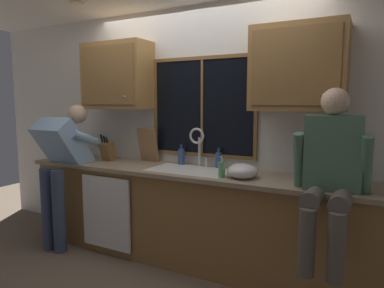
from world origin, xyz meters
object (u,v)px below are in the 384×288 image
at_px(knife_block, 108,151).
at_px(mixing_bowl, 242,171).
at_px(person_sitting_on_counter, 330,168).
at_px(bottle_tall_clear, 219,160).
at_px(person_standing, 62,160).
at_px(soap_dispenser, 222,169).
at_px(cutting_board, 148,145).
at_px(bottle_green_glass, 181,156).

xyz_separation_m(knife_block, mixing_bowl, (1.64, -0.15, -0.05)).
height_order(person_sitting_on_counter, bottle_tall_clear, person_sitting_on_counter).
distance_m(person_standing, knife_block, 0.49).
height_order(person_sitting_on_counter, soap_dispenser, person_sitting_on_counter).
bearing_deg(cutting_board, bottle_green_glass, 1.66).
xyz_separation_m(person_sitting_on_counter, bottle_green_glass, (-1.51, 0.49, -0.09)).
relative_size(knife_block, soap_dispenser, 1.67).
distance_m(person_sitting_on_counter, bottle_tall_clear, 1.21).
relative_size(person_standing, mixing_bowl, 5.80).
height_order(person_sitting_on_counter, bottle_green_glass, person_sitting_on_counter).
relative_size(person_standing, knife_block, 4.81).
bearing_deg(soap_dispenser, bottle_tall_clear, 116.77).
bearing_deg(cutting_board, person_standing, -145.68).
height_order(cutting_board, soap_dispenser, cutting_board).
bearing_deg(bottle_green_glass, cutting_board, -178.34).
height_order(person_standing, soap_dispenser, person_standing).
bearing_deg(person_sitting_on_counter, knife_block, 172.23).
bearing_deg(person_sitting_on_counter, bottle_green_glass, 161.96).
distance_m(knife_block, bottle_green_glass, 0.87).
bearing_deg(mixing_bowl, cutting_board, 165.76).
bearing_deg(cutting_board, person_sitting_on_counter, -13.99).
bearing_deg(bottle_tall_clear, person_sitting_on_counter, -24.83).
height_order(mixing_bowl, bottle_green_glass, bottle_green_glass).
xyz_separation_m(mixing_bowl, bottle_green_glass, (-0.79, 0.32, 0.03)).
height_order(person_standing, mixing_bowl, person_standing).
bearing_deg(person_sitting_on_counter, mixing_bowl, 166.42).
bearing_deg(bottle_tall_clear, person_standing, -161.21).
bearing_deg(knife_block, bottle_green_glass, 11.24).
bearing_deg(cutting_board, soap_dispenser, -19.48).
height_order(person_sitting_on_counter, knife_block, person_sitting_on_counter).
distance_m(knife_block, cutting_board, 0.47).
bearing_deg(cutting_board, knife_block, -160.21).
distance_m(person_standing, soap_dispenser, 1.80).
distance_m(person_sitting_on_counter, knife_block, 2.39).
bearing_deg(bottle_tall_clear, cutting_board, -178.29).
bearing_deg(soap_dispenser, person_sitting_on_counter, -7.33).
bearing_deg(person_standing, bottle_green_glass, 24.28).
xyz_separation_m(person_sitting_on_counter, soap_dispenser, (-0.90, 0.12, -0.11)).
xyz_separation_m(soap_dispenser, bottle_green_glass, (-0.62, 0.38, 0.02)).
xyz_separation_m(person_standing, person_sitting_on_counter, (2.69, 0.04, 0.15)).
bearing_deg(bottle_green_glass, soap_dispenser, -31.44).
bearing_deg(soap_dispenser, mixing_bowl, 19.63).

